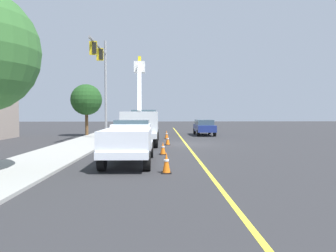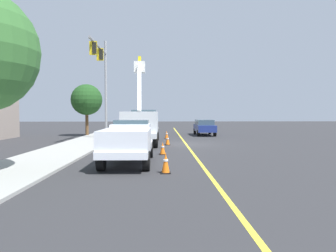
{
  "view_description": "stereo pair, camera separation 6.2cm",
  "coord_description": "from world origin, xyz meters",
  "px_view_note": "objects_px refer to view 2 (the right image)",
  "views": [
    {
      "loc": [
        -22.78,
        2.36,
        2.43
      ],
      "look_at": [
        0.24,
        1.39,
        1.4
      ],
      "focal_mm": 31.46,
      "sensor_mm": 36.0,
      "label": 1
    },
    {
      "loc": [
        -22.78,
        2.3,
        2.43
      ],
      "look_at": [
        0.24,
        1.39,
        1.4
      ],
      "focal_mm": 31.46,
      "sensor_mm": 36.0,
      "label": 2
    }
  ],
  "objects_px": {
    "traffic_cone_leading": "(166,163)",
    "traffic_cone_mid_rear": "(168,140)",
    "passing_minivan": "(204,126)",
    "traffic_cone_mid_front": "(163,148)",
    "utility_bucket_truck": "(142,123)",
    "traffic_cone_trailing": "(167,135)",
    "service_pickup_truck": "(129,140)",
    "traffic_signal_mast": "(102,72)"
  },
  "relations": [
    {
      "from": "traffic_cone_leading",
      "to": "traffic_cone_mid_rear",
      "type": "bearing_deg",
      "value": -2.63
    },
    {
      "from": "passing_minivan",
      "to": "traffic_cone_mid_front",
      "type": "bearing_deg",
      "value": 161.74
    },
    {
      "from": "utility_bucket_truck",
      "to": "traffic_cone_mid_front",
      "type": "distance_m",
      "value": 6.67
    },
    {
      "from": "traffic_cone_trailing",
      "to": "traffic_cone_mid_front",
      "type": "bearing_deg",
      "value": 176.69
    },
    {
      "from": "service_pickup_truck",
      "to": "traffic_cone_mid_rear",
      "type": "distance_m",
      "value": 8.32
    },
    {
      "from": "passing_minivan",
      "to": "traffic_cone_mid_front",
      "type": "distance_m",
      "value": 15.48
    },
    {
      "from": "traffic_cone_mid_rear",
      "to": "traffic_signal_mast",
      "type": "xyz_separation_m",
      "value": [
        3.22,
        5.43,
        5.48
      ]
    },
    {
      "from": "traffic_cone_mid_rear",
      "to": "traffic_cone_trailing",
      "type": "height_order",
      "value": "traffic_cone_trailing"
    },
    {
      "from": "passing_minivan",
      "to": "service_pickup_truck",
      "type": "bearing_deg",
      "value": 159.63
    },
    {
      "from": "service_pickup_truck",
      "to": "traffic_signal_mast",
      "type": "height_order",
      "value": "traffic_signal_mast"
    },
    {
      "from": "passing_minivan",
      "to": "traffic_cone_mid_front",
      "type": "xyz_separation_m",
      "value": [
        -14.69,
        4.85,
        -0.61
      ]
    },
    {
      "from": "traffic_cone_mid_front",
      "to": "traffic_cone_mid_rear",
      "type": "xyz_separation_m",
      "value": [
        5.07,
        -0.48,
        0.02
      ]
    },
    {
      "from": "traffic_cone_mid_rear",
      "to": "traffic_signal_mast",
      "type": "relative_size",
      "value": 0.09
    },
    {
      "from": "passing_minivan",
      "to": "traffic_signal_mast",
      "type": "distance_m",
      "value": 12.68
    },
    {
      "from": "service_pickup_truck",
      "to": "traffic_cone_mid_rear",
      "type": "xyz_separation_m",
      "value": [
        8.0,
        -2.18,
        -0.73
      ]
    },
    {
      "from": "traffic_cone_leading",
      "to": "traffic_cone_mid_front",
      "type": "height_order",
      "value": "traffic_cone_leading"
    },
    {
      "from": "utility_bucket_truck",
      "to": "traffic_cone_trailing",
      "type": "xyz_separation_m",
      "value": [
        3.93,
        -2.1,
        -1.23
      ]
    },
    {
      "from": "utility_bucket_truck",
      "to": "traffic_cone_mid_front",
      "type": "bearing_deg",
      "value": -166.69
    },
    {
      "from": "traffic_cone_mid_front",
      "to": "service_pickup_truck",
      "type": "bearing_deg",
      "value": 149.95
    },
    {
      "from": "service_pickup_truck",
      "to": "passing_minivan",
      "type": "xyz_separation_m",
      "value": [
        17.62,
        -6.54,
        -0.15
      ]
    },
    {
      "from": "traffic_cone_mid_front",
      "to": "traffic_cone_mid_rear",
      "type": "relative_size",
      "value": 0.94
    },
    {
      "from": "traffic_cone_mid_rear",
      "to": "traffic_signal_mast",
      "type": "bearing_deg",
      "value": 59.33
    },
    {
      "from": "utility_bucket_truck",
      "to": "traffic_cone_leading",
      "type": "distance_m",
      "value": 11.84
    },
    {
      "from": "service_pickup_truck",
      "to": "traffic_cone_mid_front",
      "type": "bearing_deg",
      "value": -30.05
    },
    {
      "from": "utility_bucket_truck",
      "to": "passing_minivan",
      "type": "bearing_deg",
      "value": -37.38
    },
    {
      "from": "utility_bucket_truck",
      "to": "traffic_cone_mid_rear",
      "type": "bearing_deg",
      "value": -123.24
    },
    {
      "from": "traffic_signal_mast",
      "to": "traffic_cone_mid_front",
      "type": "bearing_deg",
      "value": -149.17
    },
    {
      "from": "passing_minivan",
      "to": "traffic_cone_mid_rear",
      "type": "relative_size",
      "value": 6.11
    },
    {
      "from": "passing_minivan",
      "to": "traffic_cone_trailing",
      "type": "xyz_separation_m",
      "value": [
        -4.39,
        4.25,
        -0.58
      ]
    },
    {
      "from": "service_pickup_truck",
      "to": "utility_bucket_truck",
      "type": "bearing_deg",
      "value": -1.15
    },
    {
      "from": "traffic_cone_mid_front",
      "to": "traffic_cone_mid_rear",
      "type": "bearing_deg",
      "value": -5.44
    },
    {
      "from": "traffic_cone_leading",
      "to": "traffic_cone_mid_rear",
      "type": "xyz_separation_m",
      "value": [
        10.38,
        -0.48,
        -0.03
      ]
    },
    {
      "from": "traffic_cone_mid_rear",
      "to": "traffic_cone_mid_front",
      "type": "bearing_deg",
      "value": 174.56
    },
    {
      "from": "traffic_cone_leading",
      "to": "traffic_cone_mid_front",
      "type": "relative_size",
      "value": 1.15
    },
    {
      "from": "service_pickup_truck",
      "to": "traffic_cone_leading",
      "type": "relative_size",
      "value": 6.59
    },
    {
      "from": "traffic_cone_trailing",
      "to": "traffic_signal_mast",
      "type": "bearing_deg",
      "value": 109.95
    },
    {
      "from": "traffic_cone_mid_rear",
      "to": "utility_bucket_truck",
      "type": "bearing_deg",
      "value": 56.76
    },
    {
      "from": "traffic_cone_mid_rear",
      "to": "traffic_cone_trailing",
      "type": "relative_size",
      "value": 1.0
    },
    {
      "from": "passing_minivan",
      "to": "traffic_cone_mid_rear",
      "type": "xyz_separation_m",
      "value": [
        -9.62,
        4.36,
        -0.58
      ]
    },
    {
      "from": "traffic_cone_mid_rear",
      "to": "traffic_signal_mast",
      "type": "distance_m",
      "value": 8.36
    },
    {
      "from": "utility_bucket_truck",
      "to": "service_pickup_truck",
      "type": "xyz_separation_m",
      "value": [
        -9.31,
        0.19,
        -0.5
      ]
    },
    {
      "from": "passing_minivan",
      "to": "traffic_signal_mast",
      "type": "relative_size",
      "value": 0.54
    }
  ]
}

